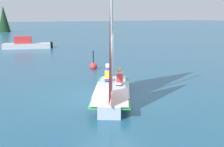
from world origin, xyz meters
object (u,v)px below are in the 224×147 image
(sailor_helm, at_px, (119,80))
(buoy_marker, at_px, (93,66))
(sailboat_main, at_px, (112,81))
(sailor_crew, at_px, (108,76))
(motorboat_distant, at_px, (26,44))

(sailor_helm, bearing_deg, buoy_marker, -163.41)
(sailboat_main, xyz_separation_m, buoy_marker, (1.92, 6.02, -0.56))
(sailor_crew, distance_m, buoy_marker, 5.09)
(sailboat_main, height_order, sailor_crew, sailboat_main)
(sailor_crew, bearing_deg, sailboat_main, 10.14)
(buoy_marker, bearing_deg, sailor_helm, -103.73)
(sailboat_main, bearing_deg, buoy_marker, -167.39)
(sailor_crew, height_order, buoy_marker, sailor_crew)
(motorboat_distant, bearing_deg, buoy_marker, 111.26)
(sailboat_main, bearing_deg, sailor_helm, 155.59)
(sailor_crew, xyz_separation_m, motorboat_distant, (0.07, 17.63, -0.21))
(motorboat_distant, relative_size, buoy_marker, 4.04)
(sailor_helm, distance_m, motorboat_distant, 18.42)
(sailor_helm, bearing_deg, motorboat_distant, -149.52)
(sailboat_main, relative_size, sailor_crew, 4.32)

